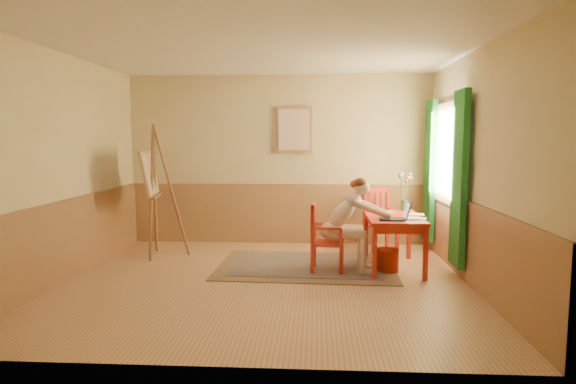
# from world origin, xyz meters

# --- Properties ---
(room) EXTENTS (5.04, 4.54, 2.84)m
(room) POSITION_xyz_m (0.00, 0.00, 1.40)
(room) COLOR tan
(room) RESTS_ON ground
(wainscot) EXTENTS (5.00, 4.50, 1.00)m
(wainscot) POSITION_xyz_m (0.00, 0.80, 0.50)
(wainscot) COLOR #AD7C4E
(wainscot) RESTS_ON room
(window) EXTENTS (0.12, 2.01, 2.20)m
(window) POSITION_xyz_m (2.42, 1.10, 1.35)
(window) COLOR white
(window) RESTS_ON room
(wall_portrait) EXTENTS (0.60, 0.05, 0.76)m
(wall_portrait) POSITION_xyz_m (0.25, 2.20, 1.90)
(wall_portrait) COLOR #A77E54
(wall_portrait) RESTS_ON room
(rug) EXTENTS (2.45, 1.68, 0.02)m
(rug) POSITION_xyz_m (0.49, 0.71, 0.01)
(rug) COLOR #8C7251
(rug) RESTS_ON room
(table) EXTENTS (0.73, 1.21, 0.72)m
(table) POSITION_xyz_m (1.67, 0.69, 0.63)
(table) COLOR red
(table) RESTS_ON room
(chair_left) EXTENTS (0.45, 0.43, 0.91)m
(chair_left) POSITION_xyz_m (0.73, 0.49, 0.45)
(chair_left) COLOR red
(chair_left) RESTS_ON room
(chair_back) EXTENTS (0.53, 0.54, 0.97)m
(chair_back) POSITION_xyz_m (1.61, 1.70, 0.49)
(chair_back) COLOR red
(chair_back) RESTS_ON room
(figure) EXTENTS (0.94, 0.42, 1.25)m
(figure) POSITION_xyz_m (1.04, 0.48, 0.69)
(figure) COLOR beige
(figure) RESTS_ON room
(laptop) EXTENTS (0.40, 0.26, 0.24)m
(laptop) POSITION_xyz_m (1.66, 0.37, 0.77)
(laptop) COLOR #1E2338
(laptop) RESTS_ON table
(papers) EXTENTS (0.69, 1.12, 0.00)m
(papers) POSITION_xyz_m (1.83, 0.65, 0.72)
(papers) COLOR white
(papers) RESTS_ON table
(vase) EXTENTS (0.24, 0.28, 0.56)m
(vase) POSITION_xyz_m (1.90, 1.21, 0.98)
(vase) COLOR #3F724C
(vase) RESTS_ON table
(wastebasket) EXTENTS (0.36, 0.36, 0.31)m
(wastebasket) POSITION_xyz_m (1.57, 0.51, 0.15)
(wastebasket) COLOR red
(wastebasket) RESTS_ON room
(easel) EXTENTS (0.72, 0.88, 1.97)m
(easel) POSITION_xyz_m (-1.80, 1.20, 1.17)
(easel) COLOR #915D36
(easel) RESTS_ON room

